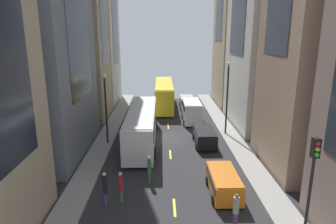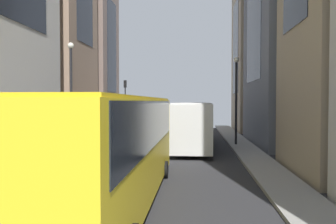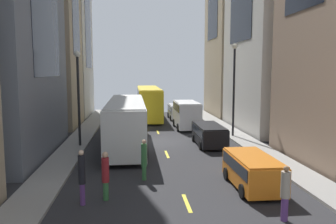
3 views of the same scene
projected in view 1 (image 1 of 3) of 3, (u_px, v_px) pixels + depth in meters
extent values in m
plane|color=#28282B|center=(169.00, 138.00, 30.73)|extent=(38.84, 38.84, 0.00)
cube|color=gray|center=(106.00, 138.00, 30.57)|extent=(1.88, 44.00, 0.15)
cube|color=gray|center=(232.00, 137.00, 30.85)|extent=(1.88, 44.00, 0.15)
cube|color=yellow|center=(174.00, 207.00, 18.55)|extent=(0.16, 2.00, 0.01)
cube|color=yellow|center=(170.00, 154.00, 26.67)|extent=(0.16, 2.00, 0.01)
cube|color=yellow|center=(168.00, 126.00, 34.79)|extent=(0.16, 2.00, 0.01)
cube|color=yellow|center=(167.00, 109.00, 42.91)|extent=(0.16, 2.00, 0.01)
cube|color=yellow|center=(166.00, 97.00, 51.03)|extent=(0.16, 2.00, 0.01)
cube|color=slate|center=(33.00, 22.00, 24.45)|extent=(7.23, 11.88, 22.73)
cube|color=#1E232D|center=(33.00, 22.00, 24.45)|extent=(7.30, 6.53, 12.50)
cube|color=beige|center=(87.00, 15.00, 43.85)|extent=(8.04, 9.31, 26.29)
cube|color=#1E232D|center=(87.00, 15.00, 43.85)|extent=(8.12, 5.12, 14.46)
cube|color=silver|center=(142.00, 125.00, 29.23)|extent=(2.55, 12.83, 3.00)
cube|color=black|center=(142.00, 117.00, 29.01)|extent=(2.60, 11.81, 1.20)
cube|color=beige|center=(142.00, 110.00, 28.83)|extent=(2.45, 12.32, 0.08)
cylinder|color=black|center=(134.00, 126.00, 33.37)|extent=(0.46, 1.00, 1.00)
cylinder|color=black|center=(155.00, 125.00, 33.42)|extent=(0.46, 1.00, 1.00)
cylinder|color=black|center=(126.00, 153.00, 25.68)|extent=(0.46, 1.00, 1.00)
cylinder|color=black|center=(153.00, 153.00, 25.73)|extent=(0.46, 1.00, 1.00)
cube|color=yellow|center=(164.00, 94.00, 43.57)|extent=(2.45, 12.62, 3.30)
cube|color=black|center=(164.00, 89.00, 43.35)|extent=(2.50, 11.61, 1.48)
cube|color=gold|center=(164.00, 83.00, 43.14)|extent=(2.35, 12.12, 0.08)
cylinder|color=black|center=(157.00, 99.00, 47.71)|extent=(0.44, 0.76, 0.76)
cylinder|color=black|center=(171.00, 99.00, 47.75)|extent=(0.44, 0.76, 0.76)
cylinder|color=black|center=(156.00, 111.00, 40.14)|extent=(0.44, 0.76, 0.76)
cylinder|color=black|center=(173.00, 111.00, 40.19)|extent=(0.44, 0.76, 0.76)
cube|color=white|center=(192.00, 111.00, 36.18)|extent=(2.05, 5.08, 2.30)
cube|color=black|center=(192.00, 105.00, 35.99)|extent=(2.09, 4.67, 0.69)
cube|color=silver|center=(192.00, 102.00, 35.88)|extent=(1.97, 4.88, 0.08)
cylinder|color=black|center=(183.00, 116.00, 37.94)|extent=(0.37, 0.72, 0.72)
cylinder|color=black|center=(198.00, 115.00, 37.98)|extent=(0.37, 0.72, 0.72)
cylinder|color=black|center=(185.00, 123.00, 34.89)|extent=(0.37, 0.72, 0.72)
cylinder|color=black|center=(201.00, 123.00, 34.93)|extent=(0.37, 0.72, 0.72)
cube|color=orange|center=(224.00, 183.00, 19.95)|extent=(1.79, 4.11, 1.27)
cube|color=black|center=(224.00, 179.00, 19.87)|extent=(1.83, 3.78, 0.53)
cube|color=#BE6115|center=(224.00, 174.00, 19.78)|extent=(1.72, 3.94, 0.08)
cylinder|color=black|center=(208.00, 181.00, 21.29)|extent=(0.32, 0.62, 0.62)
cylinder|color=black|center=(231.00, 180.00, 21.32)|extent=(0.32, 0.62, 0.62)
cylinder|color=black|center=(214.00, 200.00, 18.83)|extent=(0.32, 0.62, 0.62)
cylinder|color=black|center=(240.00, 200.00, 18.86)|extent=(0.32, 0.62, 0.62)
cube|color=#B7BABF|center=(187.00, 103.00, 42.76)|extent=(1.87, 4.36, 1.42)
cube|color=black|center=(187.00, 100.00, 42.67)|extent=(1.91, 4.01, 0.60)
cube|color=#9C9EA2|center=(187.00, 97.00, 42.57)|extent=(1.80, 4.18, 0.08)
cylinder|color=black|center=(180.00, 104.00, 44.19)|extent=(0.34, 0.62, 0.62)
cylinder|color=black|center=(192.00, 104.00, 44.23)|extent=(0.34, 0.62, 0.62)
cylinder|color=black|center=(182.00, 109.00, 41.58)|extent=(0.34, 0.62, 0.62)
cylinder|color=black|center=(194.00, 109.00, 41.62)|extent=(0.34, 0.62, 0.62)
cube|color=black|center=(204.00, 136.00, 28.95)|extent=(1.82, 4.55, 1.28)
cube|color=black|center=(204.00, 133.00, 28.87)|extent=(1.86, 4.19, 0.54)
cube|color=black|center=(205.00, 130.00, 28.78)|extent=(1.75, 4.37, 0.08)
cylinder|color=black|center=(194.00, 136.00, 30.43)|extent=(0.33, 0.62, 0.62)
cylinder|color=black|center=(210.00, 136.00, 30.46)|extent=(0.33, 0.62, 0.62)
cylinder|color=black|center=(197.00, 147.00, 27.70)|extent=(0.33, 0.62, 0.62)
cylinder|color=black|center=(215.00, 146.00, 27.74)|extent=(0.33, 0.62, 0.62)
cylinder|color=#336B38|center=(150.00, 178.00, 21.55)|extent=(0.22, 0.22, 0.72)
cylinder|color=#336B38|center=(149.00, 166.00, 21.32)|extent=(0.29, 0.29, 1.13)
sphere|color=tan|center=(149.00, 158.00, 21.14)|extent=(0.22, 0.22, 0.22)
cylinder|color=#593372|center=(235.00, 220.00, 16.57)|extent=(0.26, 0.26, 0.87)
cylinder|color=gray|center=(236.00, 205.00, 16.34)|extent=(0.34, 0.34, 0.98)
sphere|color=#8C6647|center=(237.00, 196.00, 16.19)|extent=(0.21, 0.21, 0.21)
cylinder|color=#336B38|center=(121.00, 196.00, 19.06)|extent=(0.24, 0.24, 0.79)
cylinder|color=maroon|center=(121.00, 183.00, 18.82)|extent=(0.31, 0.31, 1.06)
sphere|color=tan|center=(120.00, 174.00, 18.65)|extent=(0.26, 0.26, 0.26)
cylinder|color=#593372|center=(106.00, 200.00, 18.59)|extent=(0.21, 0.21, 0.89)
cylinder|color=black|center=(105.00, 185.00, 18.33)|extent=(0.28, 0.28, 1.19)
sphere|color=beige|center=(104.00, 174.00, 18.15)|extent=(0.22, 0.22, 0.22)
cylinder|color=black|center=(308.00, 208.00, 13.76)|extent=(0.14, 0.14, 5.06)
cube|color=black|center=(316.00, 148.00, 13.00)|extent=(0.32, 0.32, 0.90)
sphere|color=red|center=(318.00, 144.00, 12.76)|extent=(0.20, 0.20, 0.20)
sphere|color=orange|center=(318.00, 149.00, 12.83)|extent=(0.20, 0.20, 0.20)
sphere|color=green|center=(317.00, 155.00, 12.89)|extent=(0.20, 0.20, 0.20)
cylinder|color=black|center=(227.00, 101.00, 31.00)|extent=(0.18, 0.18, 7.15)
sphere|color=silver|center=(229.00, 64.00, 30.04)|extent=(0.44, 0.44, 0.44)
cylinder|color=black|center=(106.00, 111.00, 28.38)|extent=(0.18, 0.18, 6.33)
sphere|color=silver|center=(104.00, 76.00, 27.53)|extent=(0.44, 0.44, 0.44)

